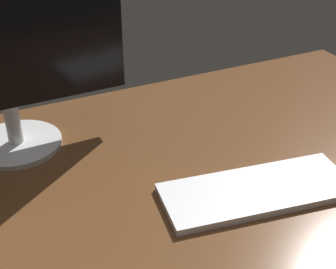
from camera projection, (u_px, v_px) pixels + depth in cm
name	position (u px, v px, depth cm)	size (l,w,h in cm)	color
desk	(182.00, 185.00, 92.73)	(140.00, 84.00, 2.00)	brown
keyboard	(257.00, 191.00, 88.43)	(35.02, 13.25, 1.40)	white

